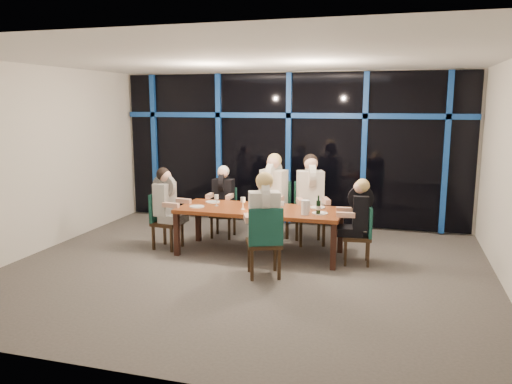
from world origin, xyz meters
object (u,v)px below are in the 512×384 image
Objects in this scene: chair_end_left at (163,218)px; chair_end_right at (362,232)px; chair_far_right at (309,209)px; wine_bottle at (318,207)px; diner_far_left at (223,191)px; diner_far_mid at (273,185)px; diner_near_mid at (264,209)px; water_pitcher at (305,207)px; diner_end_right at (358,209)px; chair_far_mid at (275,207)px; diner_end_left at (167,196)px; diner_far_right at (311,186)px; chair_near_mid at (265,239)px; chair_far_left at (224,209)px; dining_table at (259,213)px.

chair_end_left reaches higher than chair_end_right.
chair_far_right is 1.19× the size of chair_end_right.
chair_end_left is at bearing 178.10° from wine_bottle.
diner_far_left is 0.93m from diner_far_mid.
diner_near_mid is 0.86m from water_pitcher.
chair_end_right is at bearing 90.00° from diner_end_right.
chair_end_right is 0.94m from water_pitcher.
chair_end_left is 3.20m from diner_end_right.
wine_bottle is (0.33, -1.10, 0.27)m from chair_far_right.
chair_far_mid is 1.07× the size of diner_near_mid.
chair_far_right is 1.94m from diner_near_mid.
chair_end_right is 2.70m from diner_far_left.
diner_end_left is at bearing -126.68° from diner_far_left.
diner_end_right is at bearing -82.86° from diner_end_left.
diner_near_mid is at bearing -121.84° from diner_far_right.
diner_far_right is (0.65, -0.11, 0.42)m from chair_far_mid.
chair_near_mid reaches higher than chair_end_left.
wine_bottle is 0.19m from water_pitcher.
diner_near_mid is at bearing -107.83° from chair_end_left.
diner_end_right is 0.88× the size of diner_near_mid.
water_pitcher is at bearing -35.79° from chair_far_left.
dining_table is at bearing -46.38° from chair_far_left.
diner_end_right is at bearing -19.06° from chair_far_mid.
chair_far_right is at bearing -120.65° from chair_near_mid.
diner_far_mid is 1.43m from wine_bottle.
diner_near_mid is at bearing -70.82° from dining_table.
chair_far_left is 0.94m from chair_far_mid.
dining_table is 2.54× the size of diner_far_mid.
diner_far_right is 3.49× the size of wine_bottle.
chair_far_right is 3.58× the size of wine_bottle.
chair_end_left is at bearing -179.41° from diner_far_right.
diner_end_left is 0.92× the size of diner_near_mid.
chair_far_mid is 0.42m from diner_far_mid.
chair_far_left is 2.66m from diner_end_right.
chair_end_right is (1.60, -0.97, -0.09)m from chair_far_mid.
chair_far_left is 1.26m from diner_end_left.
diner_end_left reaches higher than chair_end_right.
chair_far_mid is 1.83m from diner_end_right.
chair_far_left is 0.87× the size of chair_near_mid.
chair_far_right is at bearing -1.64° from chair_far_left.
diner_end_left is (-1.58, -1.05, 0.30)m from chair_far_mid.
diner_far_left is at bearing -32.19° from chair_end_left.
diner_end_right is at bearing -83.04° from chair_end_left.
diner_far_right is at bearing 100.42° from water_pitcher.
diner_far_left is (-2.53, 0.86, 0.35)m from chair_end_right.
wine_bottle is at bearing -36.29° from chair_far_mid.
chair_far_right is at bearing 1.12° from diner_far_left.
water_pitcher is (-0.76, -0.19, 0.01)m from diner_end_right.
dining_table is 1.11m from diner_far_right.
chair_end_left is at bearing -95.79° from chair_end_right.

